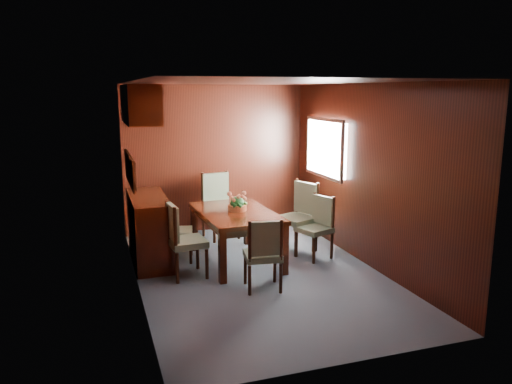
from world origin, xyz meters
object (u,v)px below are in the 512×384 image
object	(u,v)px
dining_table	(236,218)
chair_right_near	(318,223)
sideboard	(149,229)
flower_centerpiece	(237,201)
chair_left_near	(181,236)
chair_head	(264,251)

from	to	relation	value
dining_table	chair_right_near	distance (m)	1.15
sideboard	dining_table	xyz separation A→B (m)	(1.11, -0.43, 0.16)
sideboard	flower_centerpiece	bearing A→B (deg)	-18.76
flower_centerpiece	chair_left_near	bearing A→B (deg)	-155.46
sideboard	flower_centerpiece	world-z (taller)	flower_centerpiece
dining_table	chair_head	world-z (taller)	chair_head
chair_right_near	flower_centerpiece	distance (m)	1.18
chair_head	chair_left_near	bearing A→B (deg)	146.72
sideboard	chair_left_near	bearing A→B (deg)	-68.18
flower_centerpiece	chair_right_near	bearing A→B (deg)	-10.59
chair_right_near	chair_head	world-z (taller)	chair_right_near
chair_left_near	chair_right_near	distance (m)	1.95
chair_head	flower_centerpiece	xyz separation A→B (m)	(0.01, 1.13, 0.35)
dining_table	chair_head	xyz separation A→B (m)	(0.02, -1.09, -0.12)
dining_table	chair_left_near	size ratio (longest dim) A/B	1.62
dining_table	chair_head	bearing A→B (deg)	-91.60
sideboard	chair_left_near	distance (m)	0.83
sideboard	chair_head	size ratio (longest dim) A/B	1.59
chair_left_near	sideboard	bearing A→B (deg)	-163.38
chair_head	chair_right_near	bearing A→B (deg)	48.30
flower_centerpiece	dining_table	bearing A→B (deg)	-130.14
dining_table	chair_left_near	xyz separation A→B (m)	(-0.80, -0.34, -0.08)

